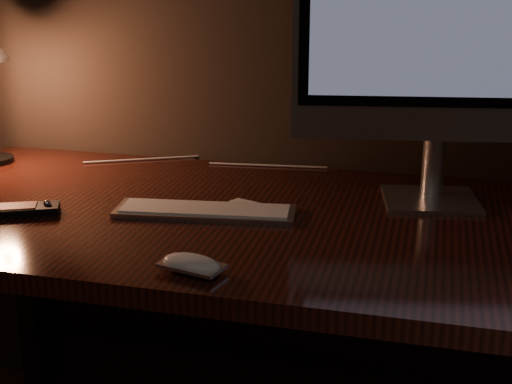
% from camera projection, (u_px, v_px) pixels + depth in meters
% --- Properties ---
extents(desk, '(1.60, 0.75, 0.75)m').
position_uv_depth(desk, '(257.00, 259.00, 1.57)').
color(desk, black).
rests_on(desk, ground).
extents(monitor, '(0.60, 0.21, 0.64)m').
position_uv_depth(monitor, '(445.00, 24.00, 1.42)').
color(monitor, silver).
rests_on(monitor, desk).
extents(keyboard, '(0.38, 0.15, 0.01)m').
position_uv_depth(keyboard, '(205.00, 211.00, 1.47)').
color(keyboard, silver).
rests_on(keyboard, desk).
extents(mouse, '(0.12, 0.08, 0.02)m').
position_uv_depth(mouse, '(192.00, 266.00, 1.19)').
color(mouse, white).
rests_on(mouse, desk).
extents(media_remote, '(0.16, 0.11, 0.03)m').
position_uv_depth(media_remote, '(22.00, 210.00, 1.46)').
color(media_remote, black).
rests_on(media_remote, desk).
extents(papers, '(0.15, 0.12, 0.01)m').
position_uv_depth(papers, '(248.00, 210.00, 1.48)').
color(papers, white).
rests_on(papers, desk).
extents(cable, '(0.60, 0.16, 0.01)m').
position_uv_depth(cable, '(205.00, 163.00, 1.82)').
color(cable, white).
rests_on(cable, desk).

